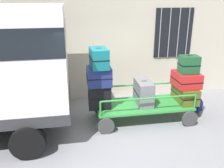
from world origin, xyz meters
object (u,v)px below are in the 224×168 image
object	(u,v)px
suitcase_left_top	(99,58)
suitcase_center_bottom	(185,94)
luggage_cart	(143,107)
suitcase_center_middle	(186,79)
suitcase_left_middle	(99,76)
suitcase_center_top	(189,64)
suitcase_left_bottom	(100,96)
backpack	(198,106)
suitcase_midleft_bottom	(143,93)

from	to	relation	value
suitcase_left_top	suitcase_center_bottom	size ratio (longest dim) A/B	0.76
luggage_cart	suitcase_center_middle	world-z (taller)	suitcase_center_middle
suitcase_left_middle	suitcase_center_top	size ratio (longest dim) A/B	1.19
suitcase_left_bottom	backpack	xyz separation A→B (m)	(2.77, 0.12, -0.53)
suitcase_midleft_bottom	backpack	distance (m)	1.72
suitcase_center_middle	suitcase_left_top	bearing A→B (deg)	-178.62
suitcase_left_bottom	suitcase_center_bottom	bearing A→B (deg)	0.17
suitcase_center_top	suitcase_left_middle	bearing A→B (deg)	179.08
suitcase_left_middle	suitcase_center_bottom	distance (m)	2.35
luggage_cart	suitcase_midleft_bottom	bearing A→B (deg)	90.00
suitcase_center_bottom	suitcase_center_top	world-z (taller)	suitcase_center_top
suitcase_left_bottom	suitcase_left_top	bearing A→B (deg)	-90.00
suitcase_left_bottom	suitcase_center_top	size ratio (longest dim) A/B	1.22
backpack	suitcase_midleft_bottom	bearing A→B (deg)	-176.72
suitcase_left_top	suitcase_midleft_bottom	world-z (taller)	suitcase_left_top
suitcase_left_bottom	suitcase_left_middle	xyz separation A→B (m)	(-0.00, 0.02, 0.52)
suitcase_midleft_bottom	suitcase_center_middle	size ratio (longest dim) A/B	1.07
backpack	suitcase_center_bottom	bearing A→B (deg)	-167.01
suitcase_left_bottom	suitcase_center_middle	size ratio (longest dim) A/B	0.84
suitcase_left_bottom	suitcase_midleft_bottom	distance (m)	1.14
suitcase_center_middle	backpack	bearing A→B (deg)	10.61
luggage_cart	suitcase_left_middle	size ratio (longest dim) A/B	4.32
suitcase_midleft_bottom	backpack	world-z (taller)	suitcase_midleft_bottom
suitcase_center_middle	suitcase_center_top	world-z (taller)	suitcase_center_top
suitcase_left_top	suitcase_center_top	world-z (taller)	suitcase_left_top
suitcase_left_bottom	suitcase_center_top	xyz separation A→B (m)	(2.27, -0.02, 0.72)
suitcase_center_bottom	luggage_cart	bearing A→B (deg)	-179.83
luggage_cart	suitcase_left_bottom	xyz separation A→B (m)	(-1.14, -0.00, 0.37)
suitcase_left_top	suitcase_left_middle	bearing A→B (deg)	90.00
suitcase_center_top	luggage_cart	bearing A→B (deg)	178.79
suitcase_left_top	suitcase_center_top	distance (m)	2.29
suitcase_left_bottom	suitcase_left_middle	size ratio (longest dim) A/B	1.02
luggage_cart	suitcase_left_middle	bearing A→B (deg)	179.37
suitcase_left_bottom	backpack	bearing A→B (deg)	2.50
suitcase_left_top	suitcase_center_bottom	distance (m)	2.51
luggage_cart	suitcase_midleft_bottom	xyz separation A→B (m)	(0.00, 0.02, 0.39)
suitcase_center_top	backpack	xyz separation A→B (m)	(0.50, 0.14, -1.25)
suitcase_left_middle	luggage_cart	bearing A→B (deg)	-0.63
suitcase_midleft_bottom	suitcase_center_top	size ratio (longest dim) A/B	1.54
luggage_cart	suitcase_center_bottom	bearing A→B (deg)	0.17
suitcase_left_bottom	suitcase_center_middle	bearing A→B (deg)	0.71
suitcase_center_top	backpack	bearing A→B (deg)	15.96
suitcase_left_top	suitcase_center_middle	world-z (taller)	suitcase_left_top
suitcase_left_middle	backpack	size ratio (longest dim) A/B	1.32
suitcase_left_top	suitcase_center_top	bearing A→B (deg)	0.15
suitcase_left_middle	suitcase_center_top	xyz separation A→B (m)	(2.27, -0.04, 0.20)
suitcase_left_top	suitcase_center_middle	distance (m)	2.37
suitcase_left_bottom	suitcase_center_bottom	xyz separation A→B (m)	(2.27, 0.01, -0.09)
suitcase_left_middle	suitcase_center_middle	xyz separation A→B (m)	(2.27, 0.01, -0.22)
suitcase_center_middle	backpack	size ratio (longest dim) A/B	1.60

